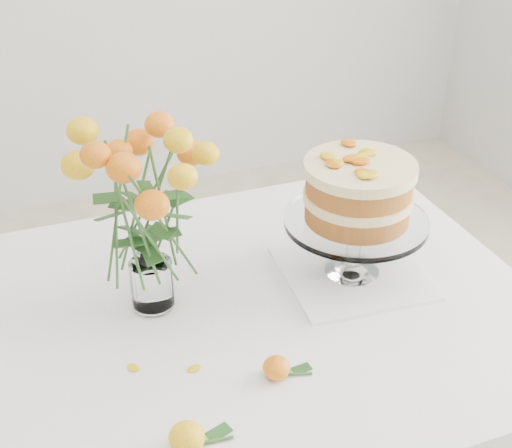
{
  "coord_description": "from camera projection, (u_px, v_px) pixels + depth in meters",
  "views": [
    {
      "loc": [
        -0.25,
        -1.07,
        1.62
      ],
      "look_at": [
        0.17,
        0.04,
        0.91
      ],
      "focal_mm": 50.0,
      "sensor_mm": 36.0,
      "label": 1
    }
  ],
  "objects": [
    {
      "name": "loose_rose_near",
      "position": [
        187.0,
        438.0,
        1.09
      ],
      "size": [
        0.1,
        0.06,
        0.05
      ],
      "rotation": [
        0.0,
        0.0,
        -0.09
      ],
      "color": "yellow",
      "rests_on": "table"
    },
    {
      "name": "stray_petal_b",
      "position": [
        194.0,
        369.0,
        1.26
      ],
      "size": [
        0.03,
        0.02,
        0.0
      ],
      "primitive_type": "ellipsoid",
      "color": "#E4B80E",
      "rests_on": "table"
    },
    {
      "name": "napkin",
      "position": [
        352.0,
        272.0,
        1.51
      ],
      "size": [
        0.31,
        0.31,
        0.01
      ],
      "primitive_type": "cube",
      "rotation": [
        0.0,
        0.0,
        -0.07
      ],
      "color": "white",
      "rests_on": "table"
    },
    {
      "name": "stray_petal_a",
      "position": [
        134.0,
        368.0,
        1.26
      ],
      "size": [
        0.03,
        0.02,
        0.0
      ],
      "primitive_type": "ellipsoid",
      "color": "#E4B80E",
      "rests_on": "table"
    },
    {
      "name": "rose_vase",
      "position": [
        144.0,
        198.0,
        1.29
      ],
      "size": [
        0.32,
        0.32,
        0.42
      ],
      "rotation": [
        0.0,
        0.0,
        -0.19
      ],
      "color": "white",
      "rests_on": "table"
    },
    {
      "name": "cake_stand",
      "position": [
        358.0,
        197.0,
        1.42
      ],
      "size": [
        0.29,
        0.29,
        0.26
      ],
      "rotation": [
        0.0,
        0.0,
        -0.07
      ],
      "color": "white",
      "rests_on": "napkin"
    },
    {
      "name": "loose_rose_far",
      "position": [
        277.0,
        368.0,
        1.23
      ],
      "size": [
        0.09,
        0.05,
        0.04
      ],
      "rotation": [
        0.0,
        0.0,
        -0.3
      ],
      "color": "#E6490B",
      "rests_on": "table"
    },
    {
      "name": "table",
      "position": [
        186.0,
        353.0,
        1.42
      ],
      "size": [
        1.43,
        0.93,
        0.76
      ],
      "color": "tan",
      "rests_on": "ground"
    }
  ]
}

